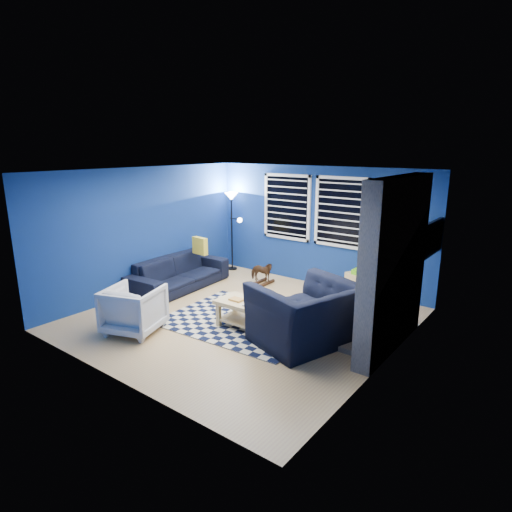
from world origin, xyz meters
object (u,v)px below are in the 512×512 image
(armchair_bent, at_px, (134,309))
(rocking_horse, at_px, (261,272))
(coffee_table, at_px, (246,309))
(tv, at_px, (432,238))
(sofa, at_px, (179,273))
(armchair_big, at_px, (306,315))
(floor_lamp, at_px, (232,207))
(cabinet, at_px, (361,285))

(armchair_bent, relative_size, rocking_horse, 1.60)
(armchair_bent, height_order, coffee_table, armchair_bent)
(tv, distance_m, sofa, 4.90)
(armchair_big, height_order, rocking_horse, armchair_big)
(armchair_big, bearing_deg, floor_lamp, -106.71)
(armchair_bent, height_order, floor_lamp, floor_lamp)
(coffee_table, bearing_deg, sofa, 162.71)
(floor_lamp, bearing_deg, rocking_horse, -23.18)
(cabinet, xyz_separation_m, floor_lamp, (-3.29, -0.00, 1.26))
(armchair_big, relative_size, armchair_bent, 1.74)
(armchair_big, relative_size, coffee_table, 1.47)
(sofa, bearing_deg, tv, -75.98)
(armchair_big, bearing_deg, tv, 171.05)
(tv, bearing_deg, cabinet, 169.02)
(sofa, xyz_separation_m, armchair_big, (3.43, -0.64, 0.14))
(armchair_bent, distance_m, floor_lamp, 4.00)
(floor_lamp, bearing_deg, cabinet, 0.06)
(coffee_table, height_order, cabinet, cabinet)
(rocking_horse, distance_m, coffee_table, 2.28)
(armchair_bent, bearing_deg, rocking_horse, -113.09)
(tv, relative_size, sofa, 0.44)
(armchair_big, bearing_deg, coffee_table, -66.60)
(sofa, height_order, armchair_bent, armchair_bent)
(rocking_horse, bearing_deg, armchair_bent, 162.52)
(sofa, xyz_separation_m, cabinet, (3.24, 1.77, -0.08))
(floor_lamp, bearing_deg, tv, -3.08)
(tv, xyz_separation_m, rocking_horse, (-3.31, -0.29, -1.11))
(cabinet, bearing_deg, sofa, -126.38)
(sofa, xyz_separation_m, rocking_horse, (1.22, 1.23, -0.04))
(armchair_bent, relative_size, coffee_table, 0.85)
(sofa, distance_m, armchair_big, 3.49)
(sofa, bearing_deg, floor_lamp, -3.08)
(rocking_horse, bearing_deg, armchair_big, -144.30)
(armchair_bent, distance_m, coffee_table, 1.78)
(armchair_big, xyz_separation_m, rocking_horse, (-2.21, 1.87, -0.18))
(tv, xyz_separation_m, coffee_table, (-2.16, -2.26, -1.07))
(floor_lamp, bearing_deg, sofa, -88.51)
(armchair_big, xyz_separation_m, coffee_table, (-1.05, -0.10, -0.13))
(sofa, distance_m, coffee_table, 2.49)
(sofa, height_order, armchair_big, armchair_big)
(tv, distance_m, floor_lamp, 4.58)
(tv, xyz_separation_m, armchair_big, (-1.10, -2.16, -0.93))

